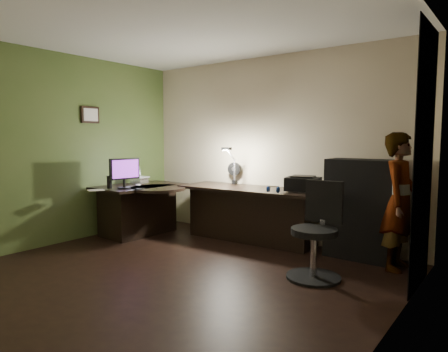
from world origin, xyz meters
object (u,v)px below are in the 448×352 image
Objects in this scene: cabinet at (361,209)px; office_chair at (314,231)px; desk_left at (140,210)px; desk_right at (249,214)px; monitor at (124,177)px; person at (400,202)px.

office_chair is (-0.15, -1.05, -0.10)m from cabinet.
desk_right reaches higher than desk_left.
desk_right is 1.89m from monitor.
monitor is (-1.43, -1.10, 0.55)m from desk_right.
cabinet reaches higher than monitor.
cabinet is 2.61× the size of monitor.
office_chair is at bearing -1.56° from desk_left.
office_chair is (2.86, 0.20, -0.42)m from monitor.
office_chair is at bearing 145.81° from person.
desk_left is at bearing 118.61° from monitor.
person is at bearing -17.81° from cabinet.
desk_right is 1.60m from cabinet.
cabinet is at bearing 17.22° from desk_left.
monitor is (-3.01, -1.25, 0.32)m from cabinet.
monitor is 3.66m from person.
office_chair reaches higher than desk_left.
office_chair is (3.02, -0.23, 0.13)m from desk_left.
desk_right is 2.10m from person.
person is at bearing 25.03° from monitor.
person reaches higher than desk_right.
cabinet is 0.79× the size of person.
monitor is at bearing -175.20° from office_chair.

